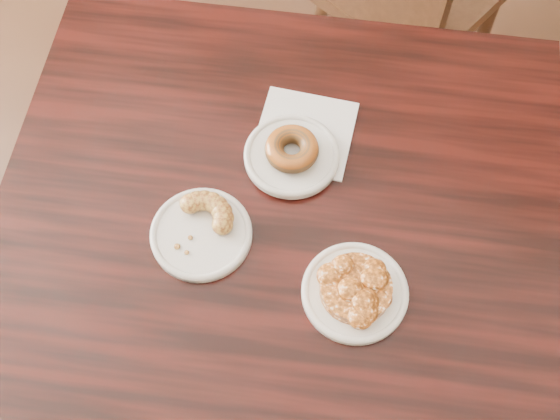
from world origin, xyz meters
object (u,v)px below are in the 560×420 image
at_px(glazed_donut, 292,149).
at_px(cruller_fragment, 200,229).
at_px(apple_fritter, 356,287).
at_px(cafe_table, 277,307).

distance_m(glazed_donut, cruller_fragment, 0.22).
height_order(glazed_donut, apple_fritter, same).
bearing_deg(apple_fritter, cafe_table, 165.49).
bearing_deg(glazed_donut, apple_fritter, -43.39).
xyz_separation_m(glazed_donut, apple_fritter, (0.20, -0.19, -0.00)).
height_order(cafe_table, glazed_donut, glazed_donut).
bearing_deg(glazed_donut, cafe_table, -75.40).
bearing_deg(apple_fritter, glazed_donut, 136.61).
relative_size(cafe_table, glazed_donut, 10.33).
xyz_separation_m(glazed_donut, cruller_fragment, (-0.07, -0.20, -0.00)).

